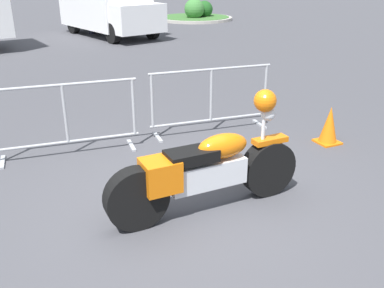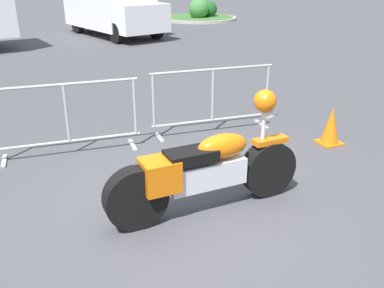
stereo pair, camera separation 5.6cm
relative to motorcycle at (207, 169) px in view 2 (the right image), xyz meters
name	(u,v)px [view 2 (the right image)]	position (x,y,z in m)	size (l,w,h in m)	color
ground_plane	(186,204)	(-0.18, 0.18, -0.50)	(120.00, 120.00, 0.00)	#424247
motorcycle	(207,169)	(0.00, 0.00, 0.00)	(2.33, 0.35, 1.32)	black
crowd_barrier_near	(67,118)	(-1.16, 2.21, 0.05)	(2.08, 0.60, 1.07)	#9EA0A5
crowd_barrier_far	(213,100)	(1.16, 2.21, 0.05)	(2.08, 0.60, 1.07)	#9EA0A5
delivery_van	(111,3)	(2.31, 13.57, 0.74)	(3.14, 5.33, 2.31)	white
pedestrian	(94,10)	(1.78, 14.33, 0.42)	(0.46, 0.46, 1.69)	#262838
planter_island	(200,14)	(7.79, 17.10, -0.22)	(3.90, 3.90, 1.08)	#ADA89E
traffic_cone	(331,126)	(2.60, 0.99, -0.21)	(0.34, 0.34, 0.59)	orange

